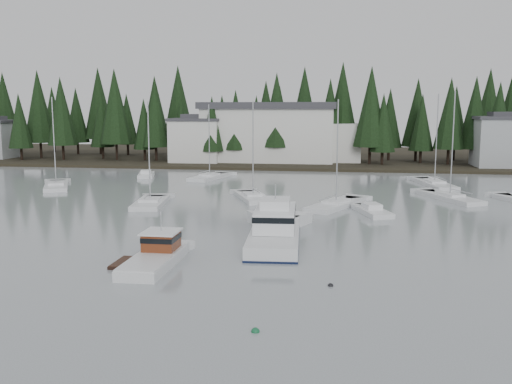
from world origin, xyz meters
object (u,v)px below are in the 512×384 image
cabin_cruiser_center (275,232)px  sailboat_11 (450,199)px  sailboat_10 (210,178)px  sailboat_9 (56,187)px  sailboat_4 (336,206)px  lobster_boat_brown (155,258)px  sailboat_7 (434,185)px  runabout_1 (372,212)px  runabout_3 (146,176)px  sailboat_1 (150,205)px  house_east_a (506,141)px  sailboat_5 (253,199)px  house_west (196,139)px  harbor_inn (279,133)px

cabin_cruiser_center → sailboat_11: (17.59, 23.64, -0.72)m
sailboat_10 → sailboat_9: bearing=138.9°
sailboat_4 → sailboat_10: (-18.75, 21.60, -0.00)m
lobster_boat_brown → sailboat_7: size_ratio=0.62×
runabout_1 → runabout_3: bearing=33.9°
sailboat_1 → runabout_1: 23.56m
house_east_a → sailboat_5: bearing=-134.9°
house_west → sailboat_4: 49.77m
sailboat_11 → lobster_boat_brown: bearing=117.3°
house_west → sailboat_4: size_ratio=0.80×
house_east_a → sailboat_11: bearing=-113.7°
sailboat_4 → sailboat_11: bearing=-37.7°
sailboat_11 → runabout_3: bearing=45.4°
lobster_boat_brown → sailboat_4: 27.19m
sailboat_1 → runabout_3: 25.83m
sailboat_4 → sailboat_5: bearing=94.2°
sailboat_9 → lobster_boat_brown: bearing=-169.4°
sailboat_7 → sailboat_9: bearing=89.6°
runabout_3 → sailboat_5: bearing=-148.9°
lobster_boat_brown → sailboat_1: (-7.96, 22.56, -0.39)m
sailboat_5 → runabout_3: bearing=23.8°
harbor_inn → runabout_3: harbor_inn is taller
sailboat_5 → sailboat_10: bearing=5.2°
sailboat_5 → sailboat_7: bearing=-78.2°
cabin_cruiser_center → runabout_1: size_ratio=1.80×
house_west → sailboat_10: size_ratio=0.83×
house_west → runabout_1: 54.50m
sailboat_1 → sailboat_11: sailboat_11 is taller
sailboat_10 → lobster_boat_brown: bearing=-157.2°
sailboat_1 → runabout_3: size_ratio=2.04×
sailboat_7 → lobster_boat_brown: bearing=138.8°
runabout_1 → house_east_a: bearing=-46.3°
house_east_a → harbor_inn: 39.21m
sailboat_4 → sailboat_11: 14.57m
cabin_cruiser_center → sailboat_7: sailboat_7 is taller
lobster_boat_brown → house_west: bearing=12.0°
house_west → sailboat_10: (7.16, -20.64, -4.60)m
house_east_a → harbor_inn: size_ratio=0.36×
sailboat_5 → sailboat_9: (-27.12, 5.77, -0.00)m
house_west → runabout_1: house_west is taller
house_west → sailboat_7: bearing=-31.2°
runabout_3 → lobster_boat_brown: bearing=-174.9°
house_west → sailboat_5: bearing=-67.0°
house_east_a → cabin_cruiser_center: house_east_a is taller
sailboat_7 → sailboat_10: size_ratio=1.12×
sailboat_1 → runabout_3: sailboat_1 is taller
sailboat_4 → runabout_3: (-28.85, 22.41, 0.08)m
house_east_a → sailboat_10: (-46.84, -19.64, -4.85)m
sailboat_9 → runabout_3: bearing=-56.3°
house_west → sailboat_5: 42.26m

